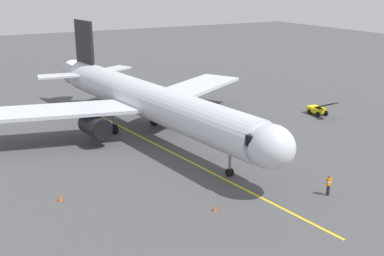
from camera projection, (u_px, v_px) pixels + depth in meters
ground_plane at (131, 136)px, 50.64m from camera, size 220.00×220.00×0.00m
apron_lead_in_line at (173, 153)px, 45.47m from camera, size 5.69×39.66×0.01m
airplane at (146, 100)px, 49.45m from camera, size 34.48×40.30×11.50m
ground_crew_marshaller at (329, 185)px, 36.30m from camera, size 0.42×0.28×1.71m
ground_crew_wing_walker at (181, 105)px, 59.80m from camera, size 0.41×0.47×1.71m
belt_loader_near_nose at (318, 109)px, 58.35m from camera, size 1.69×4.64×2.32m
safety_cone_nose_left at (60, 198)px, 35.51m from camera, size 0.32×0.32×0.55m
safety_cone_nose_right at (215, 208)px, 33.96m from camera, size 0.32×0.32×0.55m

